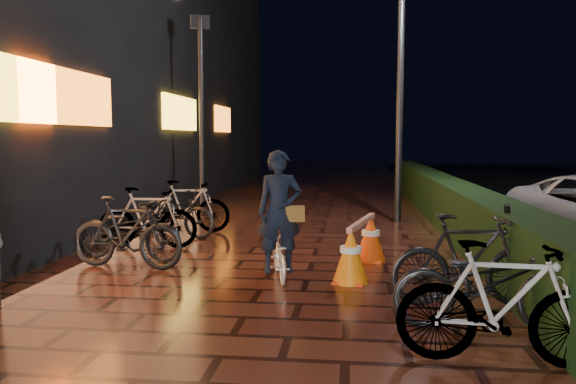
# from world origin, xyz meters

# --- Properties ---
(ground) EXTENTS (80.00, 80.00, 0.00)m
(ground) POSITION_xyz_m (0.00, 0.00, 0.00)
(ground) COLOR #381911
(ground) RESTS_ON ground
(hedge) EXTENTS (0.70, 20.00, 1.00)m
(hedge) POSITION_xyz_m (3.30, 8.00, 0.50)
(hedge) COLOR black
(hedge) RESTS_ON ground
(storefront_block) EXTENTS (12.09, 22.00, 9.00)m
(storefront_block) POSITION_xyz_m (-9.50, 11.50, 4.50)
(storefront_block) COLOR black
(storefront_block) RESTS_ON ground
(lamp_post_hedge) EXTENTS (0.54, 0.17, 5.66)m
(lamp_post_hedge) POSITION_xyz_m (2.22, 7.21, 3.11)
(lamp_post_hedge) COLOR black
(lamp_post_hedge) RESTS_ON ground
(lamp_post_sf) EXTENTS (0.46, 0.25, 4.96)m
(lamp_post_sf) POSITION_xyz_m (-2.61, 8.03, 2.73)
(lamp_post_sf) COLOR black
(lamp_post_sf) RESTS_ON ground
(cyclist) EXTENTS (0.72, 1.30, 1.77)m
(cyclist) POSITION_xyz_m (0.18, 1.70, 0.66)
(cyclist) COLOR white
(cyclist) RESTS_ON ground
(traffic_barrier) EXTENTS (0.80, 1.87, 0.76)m
(traffic_barrier) POSITION_xyz_m (1.30, 2.30, 0.38)
(traffic_barrier) COLOR orange
(traffic_barrier) RESTS_ON ground
(cart_assembly) EXTENTS (0.66, 0.70, 1.13)m
(cart_assembly) POSITION_xyz_m (3.29, 1.73, 0.58)
(cart_assembly) COLOR black
(cart_assembly) RESTS_ON ground
(parked_bikes_storefront) EXTENTS (2.08, 3.95, 1.07)m
(parked_bikes_storefront) POSITION_xyz_m (-2.30, 3.65, 0.51)
(parked_bikes_storefront) COLOR black
(parked_bikes_storefront) RESTS_ON ground
(parked_bikes_hedge) EXTENTS (1.89, 2.39, 1.07)m
(parked_bikes_hedge) POSITION_xyz_m (2.48, -0.14, 0.52)
(parked_bikes_hedge) COLOR black
(parked_bikes_hedge) RESTS_ON ground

